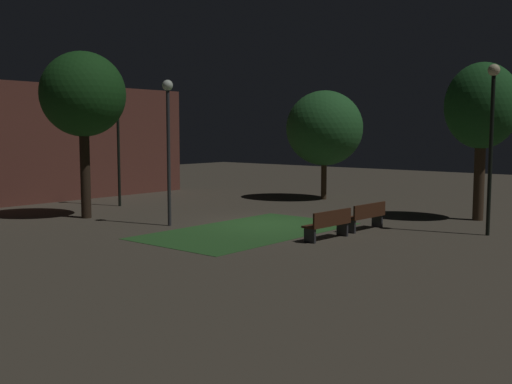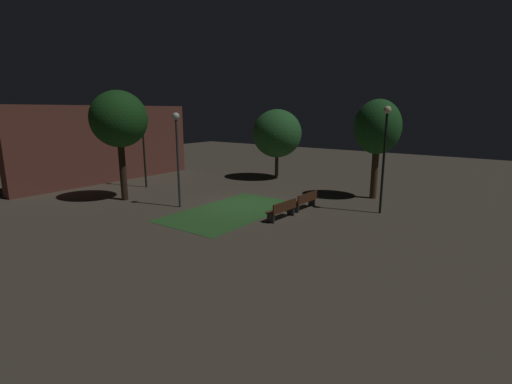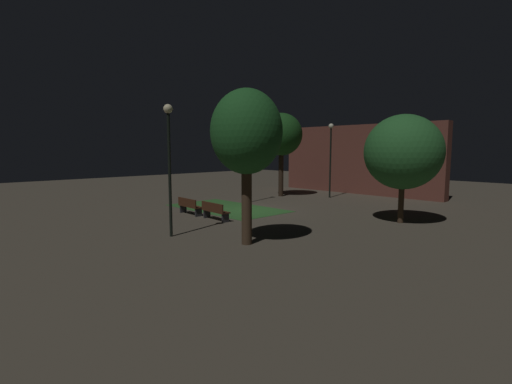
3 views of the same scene
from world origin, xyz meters
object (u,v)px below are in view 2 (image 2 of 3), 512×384
object	(u,v)px
tree_right_canopy	(277,134)
lamp_post_path_center	(177,145)
tree_tall_center	(378,128)
bench_front_right	(282,209)
lamp_post_plaza_west	(143,134)
bench_back_row	(305,200)
lamp_post_plaza_east	(385,143)
tree_back_left	(119,120)

from	to	relation	value
tree_right_canopy	lamp_post_path_center	bearing A→B (deg)	-177.63
lamp_post_path_center	tree_tall_center	bearing A→B (deg)	-43.42
tree_right_canopy	lamp_post_path_center	size ratio (longest dim) A/B	1.04
bench_front_right	lamp_post_plaza_west	xyz separation A→B (m)	(1.01, 11.29, 3.03)
bench_back_row	lamp_post_plaza_east	size ratio (longest dim) A/B	0.35
bench_back_row	tree_back_left	distance (m)	11.01
lamp_post_plaza_east	bench_front_right	bearing A→B (deg)	138.19
tree_tall_center	tree_back_left	bearing A→B (deg)	127.60
bench_back_row	lamp_post_path_center	distance (m)	7.16
lamp_post_path_center	tree_back_left	bearing A→B (deg)	100.90
tree_tall_center	tree_right_canopy	bearing A→B (deg)	75.63
bench_front_right	bench_back_row	size ratio (longest dim) A/B	1.00
bench_front_right	bench_back_row	world-z (taller)	same
lamp_post_plaza_west	tree_tall_center	bearing A→B (deg)	-66.59
lamp_post_plaza_east	tree_tall_center	bearing A→B (deg)	24.70
bench_back_row	tree_right_canopy	distance (m)	9.37
bench_front_right	lamp_post_plaza_east	xyz separation A→B (m)	(3.77, -3.37, 2.99)
tree_right_canopy	lamp_post_path_center	distance (m)	10.08
bench_front_right	tree_back_left	size ratio (longest dim) A/B	0.30
bench_front_right	tree_right_canopy	world-z (taller)	tree_right_canopy
bench_back_row	tree_tall_center	world-z (taller)	tree_tall_center
tree_right_canopy	lamp_post_plaza_east	distance (m)	10.65
tree_back_left	lamp_post_path_center	size ratio (longest dim) A/B	1.24
tree_tall_center	bench_front_right	bearing A→B (deg)	163.59
tree_tall_center	tree_right_canopy	xyz separation A→B (m)	(2.05, 8.00, -0.71)
tree_back_left	tree_right_canopy	size ratio (longest dim) A/B	1.20
tree_tall_center	tree_right_canopy	world-z (taller)	tree_tall_center
lamp_post_plaza_east	lamp_post_plaza_west	bearing A→B (deg)	100.65
tree_tall_center	lamp_post_path_center	distance (m)	11.06
tree_right_canopy	lamp_post_path_center	xyz separation A→B (m)	(-10.07, -0.42, -0.04)
lamp_post_path_center	bench_front_right	bearing A→B (deg)	-77.33
bench_back_row	lamp_post_plaza_east	distance (m)	4.77
lamp_post_path_center	lamp_post_plaza_east	xyz separation A→B (m)	(5.02, -8.96, 0.18)
bench_back_row	tree_back_left	size ratio (longest dim) A/B	0.30
tree_right_canopy	bench_front_right	bearing A→B (deg)	-145.69
lamp_post_plaza_west	bench_back_row	bearing A→B (deg)	-83.94
tree_tall_center	lamp_post_plaza_east	world-z (taller)	tree_tall_center
lamp_post_path_center	lamp_post_plaza_east	bearing A→B (deg)	-60.73
lamp_post_plaza_west	lamp_post_plaza_east	bearing A→B (deg)	-79.35
lamp_post_plaza_west	lamp_post_plaza_east	distance (m)	14.91
bench_front_right	lamp_post_plaza_east	distance (m)	5.87
bench_front_right	tree_tall_center	size ratio (longest dim) A/B	0.32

